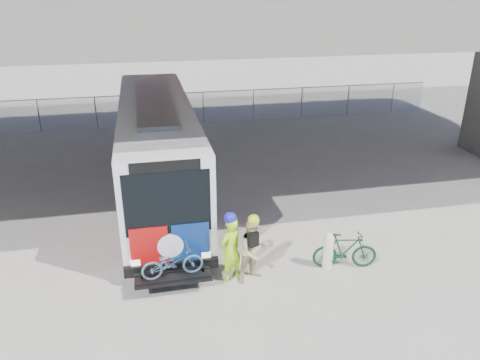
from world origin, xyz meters
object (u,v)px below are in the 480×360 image
object	(u,v)px
cyclist_hivis	(231,248)
cyclist_tan	(253,249)
bollard	(328,249)
bike_parked	(345,251)
bus	(157,141)

from	to	relation	value
cyclist_hivis	cyclist_tan	distance (m)	0.61
bollard	bike_parked	world-z (taller)	bollard
bollard	cyclist_tan	xyz separation A→B (m)	(-2.22, -0.11, 0.33)
bollard	cyclist_hivis	size ratio (longest dim) A/B	0.55
bollard	cyclist_hivis	distance (m)	2.85
bollard	cyclist_tan	distance (m)	2.25
bus	cyclist_tan	bearing A→B (deg)	-71.20
cyclist_tan	bike_parked	bearing A→B (deg)	-21.08
bollard	cyclist_tan	bearing A→B (deg)	-177.20
cyclist_tan	cyclist_hivis	bearing A→B (deg)	148.59
bollard	bike_parked	xyz separation A→B (m)	(0.47, -0.10, -0.05)
bus	bollard	bearing A→B (deg)	-55.13
cyclist_hivis	bike_parked	bearing A→B (deg)	146.38
cyclist_hivis	cyclist_tan	size ratio (longest dim) A/B	1.04
cyclist_hivis	bike_parked	world-z (taller)	cyclist_hivis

